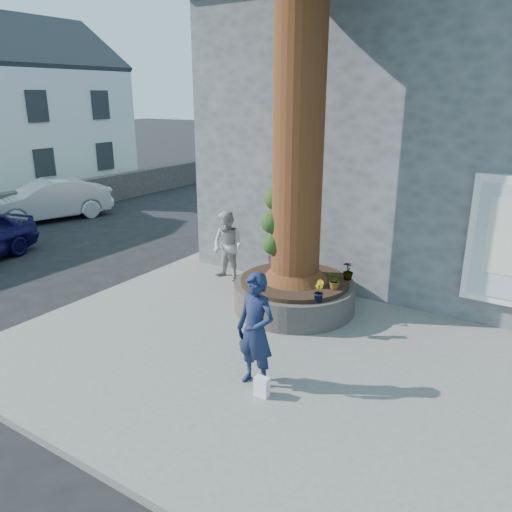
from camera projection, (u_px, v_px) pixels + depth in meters
The scene contains 14 objects.
ground at pixel (196, 345), 8.45m from camera, with size 120.00×120.00×0.00m, color black.
pavement at pixel (302, 341), 8.46m from camera, with size 9.00×8.00×0.12m, color slate.
yellow_line at pixel (116, 290), 10.82m from camera, with size 0.10×30.00×0.01m, color yellow.
stone_shop at pixel (463, 133), 11.94m from camera, with size 10.30×8.30×6.30m.
planter at pixel (294, 294), 9.51m from camera, with size 2.30×2.30×0.60m.
cottage_far at pixel (19, 100), 22.17m from camera, with size 7.30×7.40×8.75m.
man at pixel (256, 331), 6.84m from camera, with size 0.61×0.40×1.66m, color #16203E.
woman at pixel (227, 246), 10.87m from camera, with size 0.74×0.58×1.53m, color #ACAAA5.
shopping_bag at pixel (262, 387), 6.77m from camera, with size 0.20×0.12×0.28m, color white.
car_silver at pixel (47, 200), 16.64m from camera, with size 1.43×4.09×1.35m, color #B2B6BA.
plant_a at pixel (300, 264), 9.64m from camera, with size 0.22×0.15×0.41m, color gray.
plant_b at pixel (318, 291), 8.32m from camera, with size 0.21×0.20×0.38m, color gray.
plant_c at pixel (348, 271), 9.34m from camera, with size 0.19×0.19×0.34m, color gray.
plant_d at pixel (335, 281), 8.87m from camera, with size 0.29×0.25×0.32m, color gray.
Camera 1 is at (4.96, -5.81, 4.04)m, focal length 35.00 mm.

